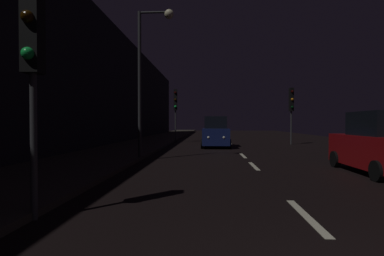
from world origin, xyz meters
TOP-DOWN VIEW (x-y plane):
  - ground at (0.00, 24.50)m, footprint 26.77×84.00m
  - sidewalk_left at (-7.18, 24.50)m, footprint 4.40×84.00m
  - building_facade_left at (-9.78, 21.00)m, footprint 0.80×63.00m
  - lane_centerline at (0.00, 18.82)m, footprint 0.16×38.27m
  - traffic_light_far_left at (-4.88, 24.07)m, footprint 0.32×0.47m
  - traffic_light_near_left at (-4.98, 2.50)m, footprint 0.34×0.47m
  - traffic_light_far_right at (4.89, 21.80)m, footprint 0.36×0.48m
  - streetlamp_overhead at (-4.62, 11.07)m, footprint 1.70×0.44m
  - car_approaching_headlights at (-1.35, 19.02)m, footprint 2.05×4.43m
  - car_parked_right_near at (4.08, 7.88)m, footprint 1.98×4.28m

SIDE VIEW (x-z plane):
  - ground at x=0.00m, z-range -0.02..0.00m
  - lane_centerline at x=0.00m, z-range 0.00..0.01m
  - sidewalk_left at x=-7.18m, z-range 0.00..0.15m
  - car_parked_right_near at x=4.08m, z-range -0.09..2.06m
  - car_approaching_headlights at x=-1.35m, z-range -0.10..2.14m
  - traffic_light_near_left at x=-4.98m, z-range 1.00..5.55m
  - traffic_light_far_right at x=4.89m, z-range 1.02..5.65m
  - traffic_light_far_left at x=-4.88m, z-range 1.09..5.91m
  - streetlamp_overhead at x=-4.62m, z-range 1.16..8.21m
  - building_facade_left at x=-9.78m, z-range 0.00..9.68m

